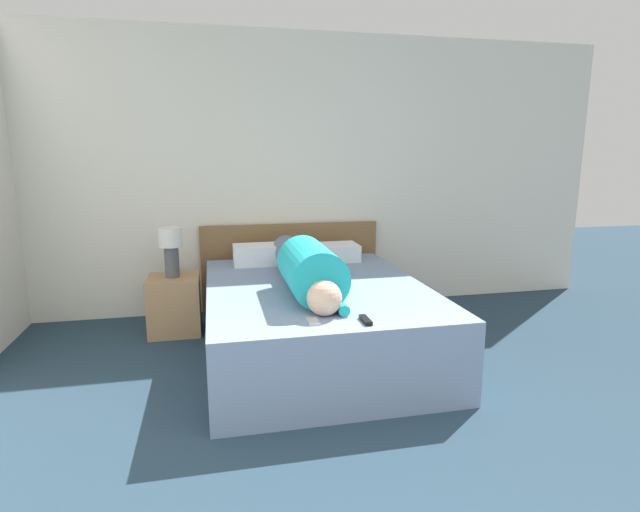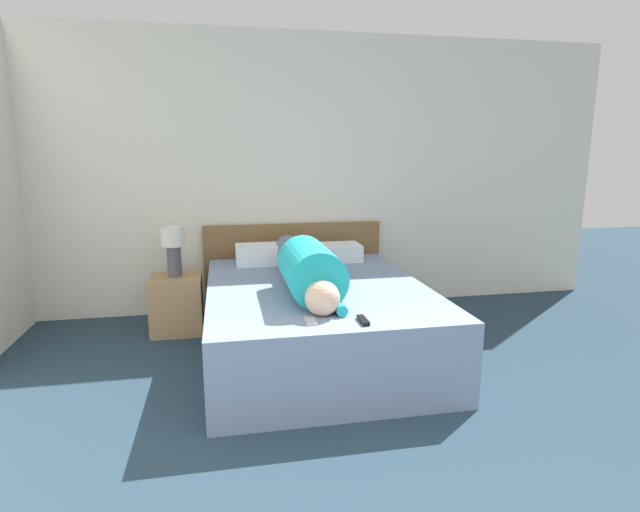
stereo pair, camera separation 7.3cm
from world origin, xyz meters
name	(u,v)px [view 2 (the right image)]	position (x,y,z in m)	size (l,w,h in m)	color
wall_back	(303,175)	(0.00, 3.95, 1.30)	(6.16, 0.06, 2.60)	silver
bed	(316,319)	(-0.11, 2.72, 0.27)	(1.59, 2.08, 0.54)	#7589A8
headboard	(294,266)	(-0.11, 3.88, 0.42)	(1.71, 0.04, 0.84)	brown
nightstand	(177,304)	(-1.19, 3.42, 0.24)	(0.43, 0.41, 0.49)	#A37A51
table_lamp	(173,246)	(-1.19, 3.42, 0.75)	(0.20, 0.20, 0.42)	#4C4C51
person_lying	(306,267)	(-0.21, 2.61, 0.70)	(0.37, 1.68, 0.37)	#DBB293
pillow_near_headboard	(265,254)	(-0.43, 3.52, 0.63)	(0.50, 0.31, 0.17)	white
pillow_second	(334,252)	(0.20, 3.52, 0.62)	(0.48, 0.31, 0.15)	white
tv_remote	(364,320)	(0.00, 1.83, 0.56)	(0.04, 0.15, 0.02)	black
cell_phone	(310,321)	(-0.30, 1.89, 0.55)	(0.06, 0.13, 0.01)	#B2B7BC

